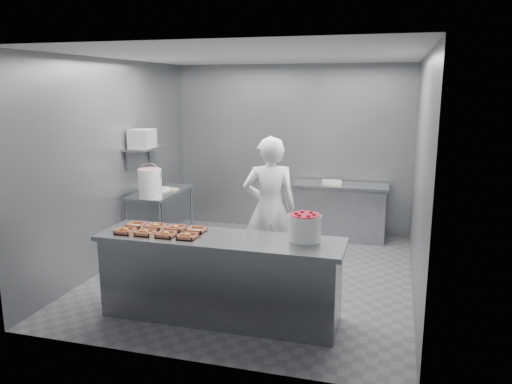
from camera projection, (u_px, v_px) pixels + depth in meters
floor at (255, 273)px, 6.64m from camera, size 4.50×4.50×0.00m
ceiling at (255, 56)px, 6.06m from camera, size 4.50×4.50×0.00m
wall_back at (291, 149)px, 8.47m from camera, size 4.00×0.04×2.80m
wall_left at (116, 163)px, 6.88m from camera, size 0.04×4.50×2.80m
wall_right at (420, 177)px, 5.82m from camera, size 0.04×4.50×2.80m
service_counter at (220, 278)px, 5.28m from camera, size 2.60×0.70×0.90m
prep_table at (161, 211)px, 7.52m from camera, size 0.60×1.20×0.90m
back_counter at (340, 211)px, 8.10m from camera, size 1.50×0.60×0.90m
wall_shelf at (148, 148)px, 7.37m from camera, size 0.35×0.90×0.03m
tray_0 at (125, 231)px, 5.34m from camera, size 0.19×0.18×0.06m
tray_1 at (145, 232)px, 5.27m from camera, size 0.19×0.18×0.06m
tray_2 at (166, 234)px, 5.21m from camera, size 0.19×0.18×0.06m
tray_3 at (187, 236)px, 5.14m from camera, size 0.19×0.18×0.06m
tray_4 at (137, 225)px, 5.57m from camera, size 0.19×0.18×0.04m
tray_5 at (156, 226)px, 5.50m from camera, size 0.19×0.18×0.06m
tray_6 at (176, 228)px, 5.44m from camera, size 0.19×0.18×0.06m
tray_7 at (197, 230)px, 5.38m from camera, size 0.19×0.18×0.04m
worker at (270, 209)px, 6.30m from camera, size 0.76×0.60×1.84m
strawberry_tub at (305, 226)px, 5.05m from camera, size 0.33×0.33×0.27m
glaze_bucket at (150, 183)px, 6.98m from camera, size 0.34×0.32×0.50m
bucket_lid at (160, 189)px, 7.55m from camera, size 0.36×0.36×0.02m
rag at (172, 189)px, 7.55m from camera, size 0.17×0.15×0.02m
appliance at (142, 139)px, 7.19m from camera, size 0.34×0.38×0.27m
paper_stack at (332, 182)px, 8.04m from camera, size 0.33×0.26×0.05m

